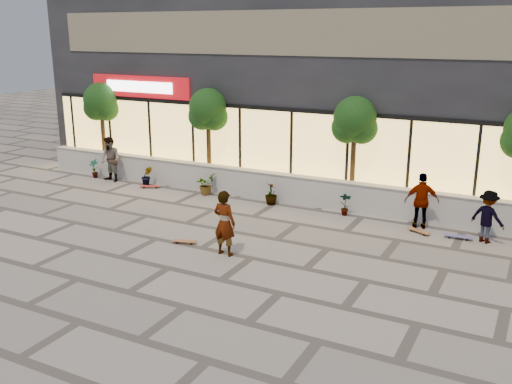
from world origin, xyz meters
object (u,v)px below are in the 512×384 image
at_px(tree_mideast, 355,123).
at_px(skater_center, 224,223).
at_px(skateboard_center, 184,241).
at_px(skateboard_right_near, 419,231).
at_px(skater_right_near, 422,201).
at_px(skateboard_right_far, 458,236).
at_px(tree_midwest, 208,112).
at_px(skater_right_far, 488,217).
at_px(skateboard_left, 150,186).
at_px(tree_west, 101,104).
at_px(skater_left, 110,160).

xyz_separation_m(tree_mideast, skater_center, (-1.65, -6.18, -2.05)).
height_order(skateboard_center, skateboard_right_near, skateboard_right_near).
bearing_deg(tree_mideast, skater_right_near, -26.97).
distance_m(skateboard_right_near, skateboard_right_far, 1.17).
height_order(tree_midwest, skater_right_near, tree_midwest).
xyz_separation_m(skater_right_far, skateboard_left, (-12.61, 0.26, -0.72)).
relative_size(skateboard_left, skateboard_right_far, 0.96).
bearing_deg(tree_west, skateboard_right_far, -6.83).
bearing_deg(skater_right_far, skateboard_right_near, 26.59).
distance_m(tree_midwest, skater_left, 4.66).
bearing_deg(skater_right_far, skateboard_right_far, 30.07).
bearing_deg(skateboard_left, skateboard_center, -71.21).
distance_m(tree_west, tree_mideast, 11.50).
height_order(skater_center, skater_right_far, skater_center).
bearing_deg(tree_west, skateboard_center, -35.69).
bearing_deg(skateboard_right_far, tree_mideast, 152.98).
bearing_deg(skater_right_near, skateboard_right_far, 141.39).
bearing_deg(skateboard_center, skateboard_right_near, 18.17).
bearing_deg(tree_mideast, skater_right_far, -20.31).
bearing_deg(skateboard_left, skater_right_near, -27.03).
xyz_separation_m(tree_midwest, tree_mideast, (6.00, 0.00, 0.00)).
bearing_deg(skateboard_left, skater_left, 149.67).
xyz_separation_m(tree_midwest, skater_center, (4.35, -6.18, -2.05)).
xyz_separation_m(skateboard_right_near, skateboard_right_far, (1.17, 0.04, 0.01)).
height_order(tree_mideast, skater_center, tree_mideast).
xyz_separation_m(skater_left, skateboard_right_near, (12.77, -0.50, -0.86)).
bearing_deg(skateboard_left, tree_mideast, -16.77).
height_order(skater_left, skateboard_center, skater_left).
bearing_deg(skater_center, skateboard_left, -33.04).
height_order(tree_west, skateboard_right_far, tree_west).
distance_m(skater_right_far, skateboard_left, 12.64).
xyz_separation_m(tree_west, tree_mideast, (11.50, 0.00, 0.00)).
height_order(tree_midwest, skater_center, tree_midwest).
distance_m(tree_west, skater_right_far, 16.49).
distance_m(tree_west, skateboard_left, 4.89).
bearing_deg(skater_right_far, skateboard_left, 21.24).
bearing_deg(tree_midwest, skater_left, -160.43).
xyz_separation_m(tree_mideast, skateboard_center, (-3.15, -6.00, -2.91)).
bearing_deg(skateboard_right_near, skateboard_center, -120.49).
bearing_deg(skater_left, skateboard_right_far, 9.70).
bearing_deg(tree_midwest, skater_center, -54.85).
relative_size(tree_midwest, skater_right_near, 2.16).
distance_m(tree_west, skateboard_center, 10.68).
relative_size(tree_west, skater_right_near, 2.16).
xyz_separation_m(tree_west, skateboard_center, (8.35, -6.00, -2.91)).
bearing_deg(skateboard_right_far, tree_west, 171.06).
relative_size(skater_right_near, skateboard_right_far, 2.16).
height_order(skater_left, skater_right_far, skater_left).
height_order(tree_midwest, tree_mideast, same).
distance_m(tree_west, skater_center, 11.80).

